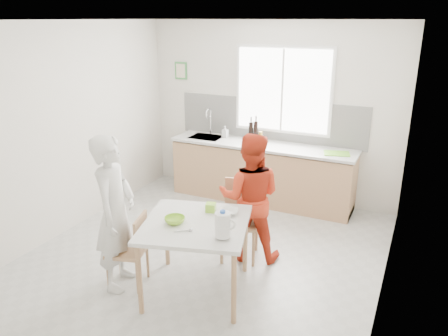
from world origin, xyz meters
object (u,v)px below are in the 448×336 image
at_px(dining_table, 196,230).
at_px(person_red, 250,197).
at_px(chair_left, 132,247).
at_px(person_white, 115,213).
at_px(wine_bottle_a, 256,131).
at_px(wine_bottle_b, 251,131).
at_px(milk_jug, 223,224).
at_px(bowl_white, 229,212).
at_px(chair_far, 241,215).
at_px(bowl_green, 175,220).

bearing_deg(dining_table, person_red, 75.64).
bearing_deg(chair_left, person_white, -90.00).
height_order(wine_bottle_a, wine_bottle_b, wine_bottle_a).
relative_size(person_red, milk_jug, 5.86).
height_order(dining_table, bowl_white, bowl_white).
relative_size(chair_far, bowl_green, 4.53).
height_order(person_white, person_red, person_white).
relative_size(bowl_white, milk_jug, 0.74).
bearing_deg(person_white, dining_table, -90.00).
bearing_deg(chair_left, milk_jug, 74.49).
relative_size(chair_far, wine_bottle_b, 3.11).
bearing_deg(milk_jug, chair_far, 88.64).
bearing_deg(person_white, wine_bottle_b, -22.79).
bearing_deg(wine_bottle_b, milk_jug, -73.03).
height_order(chair_left, chair_far, chair_far).
xyz_separation_m(dining_table, chair_far, (0.11, 0.89, -0.19)).
bearing_deg(chair_far, dining_table, -113.10).
bearing_deg(bowl_white, chair_left, -149.91).
height_order(chair_far, bowl_green, chair_far).
xyz_separation_m(bowl_white, wine_bottle_a, (-0.61, 2.30, 0.27)).
height_order(person_red, wine_bottle_b, person_red).
relative_size(person_white, milk_jug, 6.36).
xyz_separation_m(chair_left, wine_bottle_b, (0.19, 2.81, 0.63)).
bearing_deg(dining_table, bowl_white, 55.71).
bearing_deg(wine_bottle_a, dining_table, -81.60).
bearing_deg(wine_bottle_a, person_white, -98.47).
bearing_deg(bowl_green, milk_jug, -7.90).
relative_size(chair_far, wine_bottle_a, 2.92).
bearing_deg(wine_bottle_a, bowl_green, -85.62).
xyz_separation_m(dining_table, bowl_green, (-0.18, -0.10, 0.11)).
relative_size(bowl_green, wine_bottle_a, 0.64).
xyz_separation_m(chair_far, milk_jug, (0.28, -1.07, 0.42)).
bearing_deg(person_red, dining_table, 59.74).
xyz_separation_m(dining_table, bowl_white, (0.22, 0.32, 0.11)).
height_order(chair_left, person_white, person_white).
relative_size(chair_far, person_white, 0.56).
height_order(chair_far, wine_bottle_b, wine_bottle_b).
bearing_deg(bowl_green, wine_bottle_a, 94.38).
bearing_deg(chair_left, bowl_white, 104.19).
distance_m(person_white, milk_jug, 1.21).
relative_size(dining_table, person_white, 0.77).
height_order(bowl_white, wine_bottle_a, wine_bottle_a).
distance_m(dining_table, milk_jug, 0.48).
distance_m(chair_left, bowl_green, 0.62).
bearing_deg(wine_bottle_b, dining_table, -79.90).
relative_size(chair_left, person_red, 0.53).
relative_size(bowl_green, wine_bottle_b, 0.69).
height_order(person_white, bowl_green, person_white).
distance_m(chair_far, person_white, 1.48).
xyz_separation_m(person_white, milk_jug, (1.20, 0.05, 0.10)).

